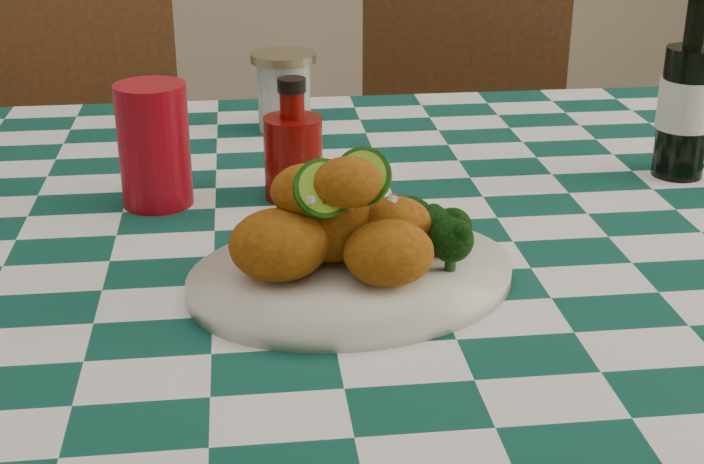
{
  "coord_description": "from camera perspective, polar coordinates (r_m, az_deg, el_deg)",
  "views": [
    {
      "loc": [
        -0.07,
        -0.97,
        1.19
      ],
      "look_at": [
        0.03,
        -0.15,
        0.84
      ],
      "focal_mm": 50.0,
      "sensor_mm": 36.0,
      "label": 1
    }
  ],
  "objects": [
    {
      "name": "plate",
      "position": [
        0.92,
        0.0,
        -2.65
      ],
      "size": [
        0.36,
        0.31,
        0.02
      ],
      "primitive_type": null,
      "rotation": [
        0.0,
        0.0,
        0.25
      ],
      "color": "silver",
      "rests_on": "dining_table"
    },
    {
      "name": "beer_bottle",
      "position": [
        1.24,
        18.99,
        8.13
      ],
      "size": [
        0.08,
        0.08,
        0.23
      ],
      "primitive_type": null,
      "rotation": [
        0.0,
        0.0,
        0.2
      ],
      "color": "black",
      "rests_on": "dining_table"
    },
    {
      "name": "ketchup_bottle",
      "position": [
        1.11,
        -3.46,
        5.43
      ],
      "size": [
        0.09,
        0.09,
        0.14
      ],
      "primitive_type": null,
      "rotation": [
        0.0,
        0.0,
        -0.43
      ],
      "color": "#700805",
      "rests_on": "dining_table"
    },
    {
      "name": "wooden_chair_right",
      "position": [
        1.9,
        5.41,
        -0.19
      ],
      "size": [
        0.53,
        0.54,
        0.89
      ],
      "primitive_type": null,
      "rotation": [
        0.0,
        0.0,
        -0.36
      ],
      "color": "#472814",
      "rests_on": "ground"
    },
    {
      "name": "wooden_chair_left",
      "position": [
        1.9,
        -15.22,
        -0.84
      ],
      "size": [
        0.46,
        0.48,
        0.9
      ],
      "primitive_type": null,
      "rotation": [
        0.0,
        0.0,
        0.14
      ],
      "color": "#472814",
      "rests_on": "ground"
    },
    {
      "name": "broccoli_side",
      "position": [
        0.92,
        4.85,
        -0.1
      ],
      "size": [
        0.07,
        0.07,
        0.05
      ],
      "primitive_type": null,
      "color": "black",
      "rests_on": "plate"
    },
    {
      "name": "mason_jar",
      "position": [
        1.37,
        -3.97,
        8.15
      ],
      "size": [
        0.09,
        0.09,
        0.11
      ],
      "primitive_type": null,
      "rotation": [
        0.0,
        0.0,
        -0.03
      ],
      "color": "#B2BCBA",
      "rests_on": "dining_table"
    },
    {
      "name": "fried_chicken_pile",
      "position": [
        0.89,
        -0.33,
        1.03
      ],
      "size": [
        0.17,
        0.13,
        0.11
      ],
      "primitive_type": null,
      "color": "#985A0E",
      "rests_on": "plate"
    },
    {
      "name": "red_tumbler",
      "position": [
        1.11,
        -11.44,
        4.97
      ],
      "size": [
        0.1,
        0.1,
        0.14
      ],
      "primitive_type": "cylinder",
      "rotation": [
        0.0,
        0.0,
        0.41
      ],
      "color": "maroon",
      "rests_on": "dining_table"
    }
  ]
}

